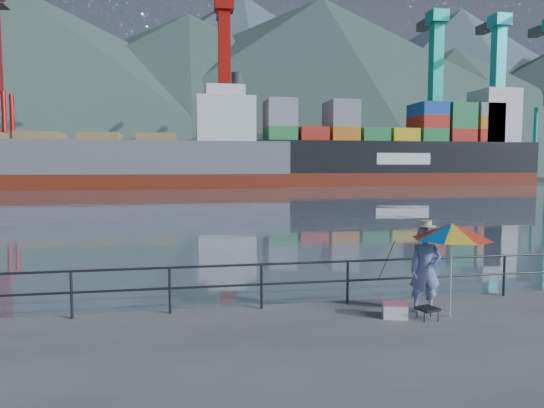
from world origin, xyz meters
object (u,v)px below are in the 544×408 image
Objects in this scene: bulk_carrier at (127,160)px; beach_umbrella at (452,231)px; fisherman at (425,270)px; container_ship at (401,152)px; cooler_bag at (395,311)px.

beach_umbrella is at bearing -78.32° from bulk_carrier.
fisherman is 0.93× the size of beach_umbrella.
bulk_carrier is (-13.87, 68.41, 3.16)m from fisherman.
beach_umbrella reaches higher than fisherman.
bulk_carrier is at bearing 101.68° from beach_umbrella.
fisherman is at bearing -78.54° from bulk_carrier.
container_ship is (34.51, 74.82, 4.96)m from fisherman.
container_ship reaches higher than bulk_carrier.
bulk_carrier is at bearing 116.85° from cooler_bag.
beach_umbrella is 0.04× the size of bulk_carrier.
fisherman is 0.03× the size of bulk_carrier.
bulk_carrier is (-13.06, 68.68, 3.95)m from cooler_bag.
fisherman is 69.87m from bulk_carrier.
beach_umbrella is at bearing -114.42° from container_ship.
bulk_carrier is at bearing -172.45° from container_ship.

